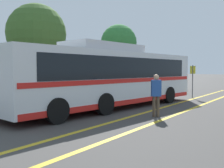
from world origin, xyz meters
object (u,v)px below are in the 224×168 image
(bus_stop_sign, at_px, (193,77))
(tree_2, at_px, (119,43))
(pedestrian_0, at_px, (156,92))
(transit_bus, at_px, (112,76))
(parked_car_3, at_px, (120,86))
(parked_car_2, at_px, (71,91))
(tree_3, at_px, (37,34))
(parked_car_4, at_px, (160,83))

(bus_stop_sign, height_order, tree_2, tree_2)
(pedestrian_0, bearing_deg, transit_bus, -56.52)
(parked_car_3, xyz_separation_m, bus_stop_sign, (1.18, -5.44, 0.77))
(parked_car_2, height_order, tree_3, tree_3)
(transit_bus, distance_m, tree_3, 11.44)
(transit_bus, bearing_deg, parked_car_4, 110.88)
(transit_bus, xyz_separation_m, parked_car_2, (0.30, 3.32, -0.98))
(parked_car_2, height_order, parked_car_3, parked_car_3)
(parked_car_2, bearing_deg, tree_3, 158.47)
(parked_car_3, height_order, tree_3, tree_3)
(pedestrian_0, bearing_deg, parked_car_4, -103.09)
(parked_car_2, height_order, pedestrian_0, pedestrian_0)
(pedestrian_0, height_order, tree_2, tree_2)
(transit_bus, distance_m, parked_car_2, 3.47)
(parked_car_2, xyz_separation_m, parked_car_3, (5.81, 0.14, 0.00))
(transit_bus, relative_size, pedestrian_0, 7.02)
(parked_car_3, bearing_deg, pedestrian_0, -45.67)
(tree_3, bearing_deg, parked_car_2, -114.13)
(transit_bus, xyz_separation_m, pedestrian_0, (-1.09, -3.11, -0.64))
(parked_car_4, bearing_deg, tree_3, -122.87)
(parked_car_4, distance_m, tree_2, 6.30)
(parked_car_3, bearing_deg, bus_stop_sign, 14.23)
(parked_car_4, relative_size, tree_2, 0.70)
(tree_2, bearing_deg, bus_stop_sign, -117.94)
(transit_bus, bearing_deg, parked_car_3, 126.35)
(parked_car_3, bearing_deg, tree_3, -156.97)
(parked_car_4, bearing_deg, tree_2, -168.46)
(parked_car_4, bearing_deg, pedestrian_0, -62.82)
(pedestrian_0, bearing_deg, parked_car_3, -84.87)
(pedestrian_0, xyz_separation_m, bus_stop_sign, (8.38, 1.12, 0.43))
(parked_car_4, height_order, tree_2, tree_2)
(bus_stop_sign, relative_size, tree_2, 0.34)
(parked_car_2, distance_m, tree_2, 13.71)
(transit_bus, relative_size, tree_3, 1.69)
(parked_car_2, relative_size, bus_stop_sign, 1.85)
(transit_bus, bearing_deg, tree_2, 128.98)
(parked_car_3, xyz_separation_m, tree_3, (-2.66, 6.89, 4.43))
(tree_3, bearing_deg, tree_2, -15.38)
(parked_car_2, distance_m, parked_car_4, 12.89)
(tree_2, bearing_deg, transit_bus, -147.87)
(transit_bus, xyz_separation_m, tree_2, (12.51, 7.86, 3.29))
(transit_bus, relative_size, parked_car_2, 2.96)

